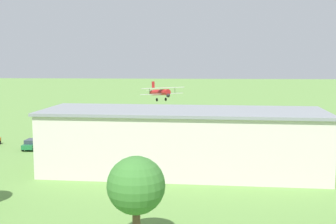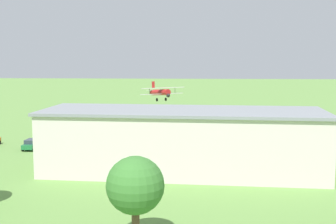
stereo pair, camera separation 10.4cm
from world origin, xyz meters
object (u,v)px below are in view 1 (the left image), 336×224
Objects in this scene: hangar at (183,141)px; car_green at (31,144)px; person_by_parked_cars at (83,137)px; person_watching_takeoff at (206,138)px; person_at_fence_line at (77,146)px; tree_at_field_edge at (136,186)px; biplane at (161,92)px; person_crossing_taxiway at (97,143)px; car_blue at (76,142)px; person_beside_truck at (295,141)px.

car_green is at bearing -26.84° from hangar.
person_watching_takeoff is at bearing -178.26° from person_by_parked_cars.
person_by_parked_cars is (0.76, -6.91, 0.00)m from person_at_fence_line.
biplane is at bearing -87.66° from tree_at_field_edge.
tree_at_field_edge is (-2.15, 52.66, -2.88)m from biplane.
car_green is 8.90m from person_by_parked_cars.
hangar reaches higher than car_green.
person_watching_takeoff is (-8.43, 12.63, -6.56)m from biplane.
person_crossing_taxiway is at bearing -129.63° from person_at_fence_line.
biplane is 4.77× the size of person_by_parked_cars.
car_blue is at bearing -159.10° from car_green.
biplane is at bearing -119.02° from person_at_fence_line.
person_at_fence_line is 0.99× the size of person_watching_takeoff.
car_green is 39.51m from tree_at_field_edge.
hangar is 19.92m from person_crossing_taxiway.
car_blue is 38.81m from tree_at_field_edge.
tree_at_field_edge is at bearing 109.69° from person_by_parked_cars.
hangar is 26.70m from car_green.
car_blue is at bearing 85.93° from person_by_parked_cars.
person_by_parked_cars is at bearing -52.10° from person_crossing_taxiway.
person_by_parked_cars is (3.14, -4.04, 0.09)m from person_crossing_taxiway.
person_beside_truck is 31.68m from person_crossing_taxiway.
car_green is at bearing 6.99° from person_beside_truck.
hangar is at bearing 135.03° from person_crossing_taxiway.
person_watching_takeoff is 20.39m from person_by_parked_cars.
tree_at_field_edge reaches higher than person_by_parked_cars.
person_watching_takeoff is at bearing 123.71° from biplane.
hangar is at bearing 133.56° from person_by_parked_cars.
person_at_fence_line reaches higher than person_beside_truck.
tree_at_field_edge is at bearing 92.34° from biplane.
hangar is at bearing 99.31° from biplane.
person_watching_takeoff is 40.68m from tree_at_field_edge.
person_beside_truck is 43.81m from tree_at_field_edge.
person_by_parked_cars is at bearing 1.74° from person_watching_takeoff.
tree_at_field_edge is (2.96, 21.46, 0.67)m from hangar.
tree_at_field_edge is at bearing 121.77° from car_green.
biplane is 2.05× the size of car_green.
car_green is 2.58× the size of person_crossing_taxiway.
person_crossing_taxiway is at bearing -44.97° from hangar.
tree_at_field_edge reaches higher than person_at_fence_line.
car_blue is 2.77× the size of person_at_fence_line.
person_crossing_taxiway reaches higher than car_green.
hangar is at bearing -97.85° from tree_at_field_edge.
person_at_fence_line is (11.19, 20.16, -6.57)m from biplane.
hangar is 31.81m from biplane.
person_beside_truck is 0.87× the size of person_watching_takeoff.
tree_at_field_edge is (-14.35, 35.86, 3.76)m from car_blue.
person_beside_truck is at bearing 173.90° from person_watching_takeoff.
person_beside_truck is at bearing 148.06° from biplane.
hangar is 19.09m from person_watching_takeoff.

